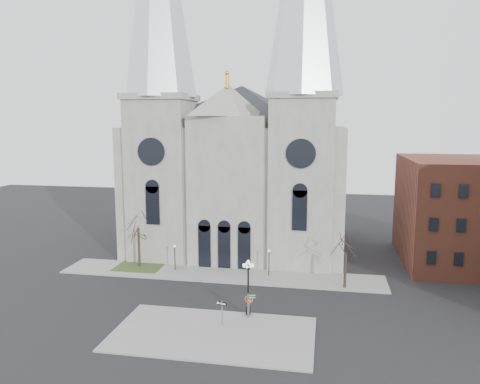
% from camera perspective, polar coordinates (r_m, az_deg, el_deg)
% --- Properties ---
extents(ground, '(160.00, 160.00, 0.00)m').
position_cam_1_polar(ground, '(48.90, -5.39, -14.12)').
color(ground, black).
rests_on(ground, ground).
extents(sidewalk_near, '(18.00, 10.00, 0.14)m').
position_cam_1_polar(sidewalk_near, '(43.75, -3.31, -16.86)').
color(sidewalk_near, gray).
rests_on(sidewalk_near, ground).
extents(sidewalk_far, '(40.00, 6.00, 0.14)m').
position_cam_1_polar(sidewalk_far, '(58.84, -2.42, -10.00)').
color(sidewalk_far, gray).
rests_on(sidewalk_far, ground).
extents(grass_patch, '(6.00, 5.00, 0.18)m').
position_cam_1_polar(grass_patch, '(62.99, -12.14, -8.90)').
color(grass_patch, '#344C20').
rests_on(grass_patch, ground).
extents(cathedral, '(33.00, 26.66, 54.00)m').
position_cam_1_polar(cathedral, '(67.33, -0.25, 8.33)').
color(cathedral, gray).
rests_on(cathedral, ground).
extents(bg_building_brick, '(14.00, 18.00, 14.00)m').
position_cam_1_polar(bg_building_brick, '(68.63, 25.06, -2.13)').
color(bg_building_brick, brown).
rests_on(bg_building_brick, ground).
extents(tree_left, '(3.20, 3.20, 7.50)m').
position_cam_1_polar(tree_left, '(61.57, -12.30, -4.02)').
color(tree_left, black).
rests_on(tree_left, ground).
extents(tree_right, '(3.20, 3.20, 6.00)m').
position_cam_1_polar(tree_right, '(54.32, 12.79, -6.96)').
color(tree_right, black).
rests_on(tree_right, ground).
extents(ped_lamp_left, '(0.32, 0.32, 3.26)m').
position_cam_1_polar(ped_lamp_left, '(60.19, -7.95, -7.39)').
color(ped_lamp_left, black).
rests_on(ped_lamp_left, sidewalk_far).
extents(ped_lamp_right, '(0.32, 0.32, 3.26)m').
position_cam_1_polar(ped_lamp_right, '(57.63, 3.56, -8.05)').
color(ped_lamp_right, black).
rests_on(ped_lamp_right, sidewalk_far).
extents(stop_sign, '(0.75, 0.35, 2.26)m').
position_cam_1_polar(stop_sign, '(46.06, 1.11, -13.19)').
color(stop_sign, slate).
rests_on(stop_sign, sidewalk_near).
extents(globe_lamp, '(1.31, 1.31, 5.54)m').
position_cam_1_polar(globe_lamp, '(46.01, 1.01, -10.74)').
color(globe_lamp, black).
rests_on(globe_lamp, sidewalk_near).
extents(one_way_sign, '(1.01, 0.32, 2.37)m').
position_cam_1_polar(one_way_sign, '(44.56, -2.20, -14.03)').
color(one_way_sign, slate).
rests_on(one_way_sign, sidewalk_near).
extents(street_name_sign, '(0.79, 0.24, 2.52)m').
position_cam_1_polar(street_name_sign, '(45.88, 1.09, -13.49)').
color(street_name_sign, slate).
rests_on(street_name_sign, sidewalk_near).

